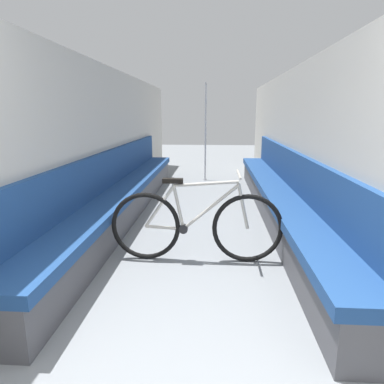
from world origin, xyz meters
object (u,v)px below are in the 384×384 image
Objects in this scene: bench_seat_row_right at (279,197)px; grab_pole_near at (205,134)px; bench_seat_row_left at (124,195)px; bicycle at (196,225)px.

grab_pole_near is (-1.13, 2.77, 0.71)m from bench_seat_row_right.
bench_seat_row_right is at bearing 0.00° from bench_seat_row_left.
grab_pole_near reaches higher than bench_seat_row_right.
bench_seat_row_right is at bearing 60.96° from bicycle.
grab_pole_near is (1.11, 2.77, 0.71)m from bench_seat_row_left.
bicycle is 4.33m from grab_pole_near.
bicycle is 0.82× the size of grab_pole_near.
bench_seat_row_right is 3.07m from grab_pole_near.
bicycle is at bearing -125.99° from bench_seat_row_right.
bench_seat_row_left is 3.57× the size of bicycle.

